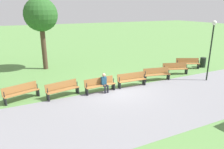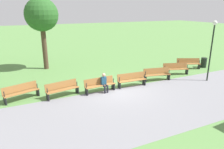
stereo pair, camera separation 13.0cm
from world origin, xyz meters
TOP-DOWN VIEW (x-y plane):
  - ground_plane at (0.00, 0.00)m, footprint 120.00×120.00m
  - path_paving at (0.00, 2.79)m, footprint 30.41×5.86m
  - bench_0 at (-7.84, -1.77)m, footprint 2.00×1.26m
  - bench_1 at (-5.68, -0.95)m, footprint 2.03×1.05m
  - bench_2 at (-3.45, -0.39)m, footprint 2.04×0.83m
  - bench_3 at (-1.15, -0.11)m, footprint 2.01×0.59m
  - bench_4 at (1.15, -0.11)m, footprint 2.01×0.59m
  - bench_5 at (3.45, -0.39)m, footprint 2.04×0.83m
  - bench_6 at (5.68, -0.95)m, footprint 2.03×1.05m
  - person_seated at (0.90, 0.02)m, footprint 0.34×0.53m
  - tree_0 at (3.32, -7.08)m, footprint 2.70×2.70m
  - lamp_post at (-6.74, 1.25)m, footprint 0.32×0.32m
  - trash_bin at (-9.36, -1.48)m, footprint 0.50×0.50m

SIDE VIEW (x-z plane):
  - ground_plane at x=0.00m, z-range 0.00..0.00m
  - path_paving at x=0.00m, z-range 0.00..0.01m
  - trash_bin at x=-9.36m, z-range 0.00..0.86m
  - bench_0 at x=-7.84m, z-range 0.04..0.93m
  - bench_1 at x=-5.68m, z-range 0.04..0.93m
  - bench_2 at x=-3.45m, z-range 0.04..0.93m
  - bench_3 at x=-1.15m, z-range 0.04..0.93m
  - bench_4 at x=1.15m, z-range 0.04..0.93m
  - bench_5 at x=3.45m, z-range 0.04..0.93m
  - bench_6 at x=5.68m, z-range 0.04..0.93m
  - person_seated at x=0.90m, z-range 0.04..1.24m
  - lamp_post at x=-6.74m, z-range 0.81..5.07m
  - tree_0 at x=3.32m, z-range 1.52..7.42m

